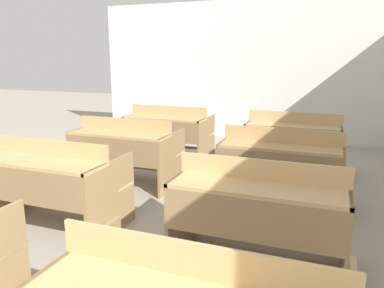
{
  "coord_description": "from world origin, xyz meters",
  "views": [
    {
      "loc": [
        1.61,
        -0.02,
        1.61
      ],
      "look_at": [
        0.29,
        3.44,
        0.76
      ],
      "focal_mm": 35.0,
      "sensor_mm": 36.0,
      "label": 1
    }
  ],
  "objects_px": {
    "bench_back_right": "(293,140)",
    "bench_back_left": "(168,130)",
    "bench_second_left": "(51,180)",
    "bench_third_right": "(281,164)",
    "bench_second_right": "(259,209)",
    "bench_third_left": "(126,149)"
  },
  "relations": [
    {
      "from": "bench_back_left",
      "to": "bench_back_right",
      "type": "xyz_separation_m",
      "value": [
        1.95,
        0.0,
        0.0
      ]
    },
    {
      "from": "bench_second_left",
      "to": "bench_back_left",
      "type": "height_order",
      "value": "same"
    },
    {
      "from": "bench_back_right",
      "to": "bench_third_left",
      "type": "bearing_deg",
      "value": -145.42
    },
    {
      "from": "bench_third_left",
      "to": "bench_second_left",
      "type": "bearing_deg",
      "value": -90.05
    },
    {
      "from": "bench_back_left",
      "to": "bench_third_right",
      "type": "bearing_deg",
      "value": -34.09
    },
    {
      "from": "bench_second_right",
      "to": "bench_back_left",
      "type": "xyz_separation_m",
      "value": [
        -1.99,
        2.69,
        0.0
      ]
    },
    {
      "from": "bench_back_right",
      "to": "bench_back_left",
      "type": "bearing_deg",
      "value": -179.88
    },
    {
      "from": "bench_second_left",
      "to": "bench_third_left",
      "type": "relative_size",
      "value": 1.0
    },
    {
      "from": "bench_third_left",
      "to": "bench_back_left",
      "type": "xyz_separation_m",
      "value": [
        -0.01,
        1.34,
        0.0
      ]
    },
    {
      "from": "bench_second_left",
      "to": "bench_third_right",
      "type": "relative_size",
      "value": 1.0
    },
    {
      "from": "bench_third_right",
      "to": "bench_back_left",
      "type": "bearing_deg",
      "value": 145.91
    },
    {
      "from": "bench_second_right",
      "to": "bench_back_left",
      "type": "bearing_deg",
      "value": 126.48
    },
    {
      "from": "bench_second_right",
      "to": "bench_third_right",
      "type": "distance_m",
      "value": 1.36
    },
    {
      "from": "bench_second_left",
      "to": "bench_back_right",
      "type": "distance_m",
      "value": 3.34
    },
    {
      "from": "bench_second_right",
      "to": "bench_back_right",
      "type": "distance_m",
      "value": 2.69
    },
    {
      "from": "bench_second_left",
      "to": "bench_back_right",
      "type": "bearing_deg",
      "value": 54.22
    },
    {
      "from": "bench_third_left",
      "to": "bench_back_left",
      "type": "distance_m",
      "value": 1.34
    },
    {
      "from": "bench_second_right",
      "to": "bench_back_left",
      "type": "relative_size",
      "value": 1.0
    },
    {
      "from": "bench_third_left",
      "to": "bench_back_right",
      "type": "distance_m",
      "value": 2.37
    },
    {
      "from": "bench_third_left",
      "to": "bench_back_left",
      "type": "relative_size",
      "value": 1.0
    },
    {
      "from": "bench_second_left",
      "to": "bench_back_left",
      "type": "distance_m",
      "value": 2.7
    },
    {
      "from": "bench_second_left",
      "to": "bench_back_right",
      "type": "height_order",
      "value": "same"
    }
  ]
}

